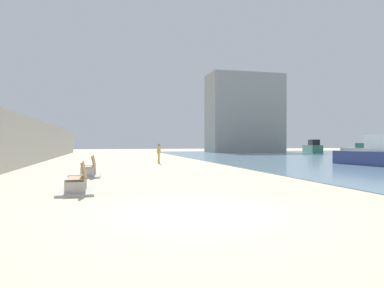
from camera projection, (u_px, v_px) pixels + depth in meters
The scene contains 9 objects.
ground_plane at pixel (136, 164), 25.29m from camera, with size 120.00×120.00×0.00m, color beige.
seawall at pixel (23, 141), 23.49m from camera, with size 0.80×64.00×3.31m, color #ADAAA3.
bench_near at pixel (77, 185), 10.99m from camera, with size 1.17×2.13×0.98m.
bench_far at pixel (89, 172), 16.17m from camera, with size 1.13×2.11×0.98m.
person_walking at pixel (159, 152), 26.29m from camera, with size 0.25×0.52×1.51m.
boat_far_right at pixel (379, 154), 23.01m from camera, with size 2.43×6.26×2.10m.
boat_nearest at pixel (312, 148), 52.87m from camera, with size 4.08×7.58×1.98m.
boat_far_left at pixel (361, 149), 50.10m from camera, with size 2.17×6.38×1.47m.
harbor_building at pixel (244, 114), 57.25m from camera, with size 12.00×6.00×12.71m, color gray.
Camera 1 is at (-2.07, -7.53, 1.58)m, focal length 32.58 mm.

